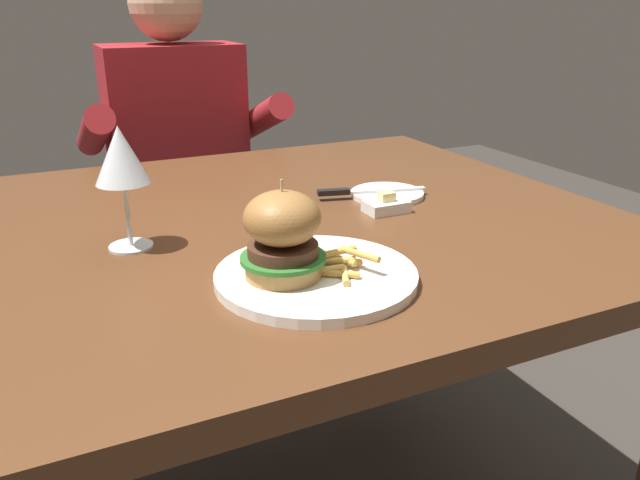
# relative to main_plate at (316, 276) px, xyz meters

# --- Properties ---
(dining_table) EXTENTS (1.29, 0.98, 0.74)m
(dining_table) POSITION_rel_main_plate_xyz_m (-0.03, 0.27, -0.09)
(dining_table) COLOR #56331C
(dining_table) RESTS_ON ground
(main_plate) EXTENTS (0.27, 0.27, 0.01)m
(main_plate) POSITION_rel_main_plate_xyz_m (0.00, 0.00, 0.00)
(main_plate) COLOR white
(main_plate) RESTS_ON dining_table
(burger_sandwich) EXTENTS (0.11, 0.11, 0.13)m
(burger_sandwich) POSITION_rel_main_plate_xyz_m (-0.04, 0.00, 0.06)
(burger_sandwich) COLOR #B78447
(burger_sandwich) RESTS_ON main_plate
(fries_pile) EXTENTS (0.09, 0.11, 0.03)m
(fries_pile) POSITION_rel_main_plate_xyz_m (0.03, -0.01, 0.02)
(fries_pile) COLOR #EABC5B
(fries_pile) RESTS_ON main_plate
(wine_glass) EXTENTS (0.08, 0.08, 0.18)m
(wine_glass) POSITION_rel_main_plate_xyz_m (-0.20, 0.23, 0.13)
(wine_glass) COLOR silver
(wine_glass) RESTS_ON dining_table
(bread_plate) EXTENTS (0.14, 0.14, 0.01)m
(bread_plate) POSITION_rel_main_plate_xyz_m (0.28, 0.29, -0.00)
(bread_plate) COLOR white
(bread_plate) RESTS_ON dining_table
(table_knife) EXTENTS (0.21, 0.06, 0.01)m
(table_knife) POSITION_rel_main_plate_xyz_m (0.23, 0.30, 0.01)
(table_knife) COLOR silver
(table_knife) RESTS_ON bread_plate
(butter_dish) EXTENTS (0.07, 0.05, 0.04)m
(butter_dish) POSITION_rel_main_plate_xyz_m (0.23, 0.21, 0.00)
(butter_dish) COLOR white
(butter_dish) RESTS_ON dining_table
(diner_person) EXTENTS (0.51, 0.36, 1.18)m
(diner_person) POSITION_rel_main_plate_xyz_m (0.06, 1.04, -0.18)
(diner_person) COLOR #282833
(diner_person) RESTS_ON ground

